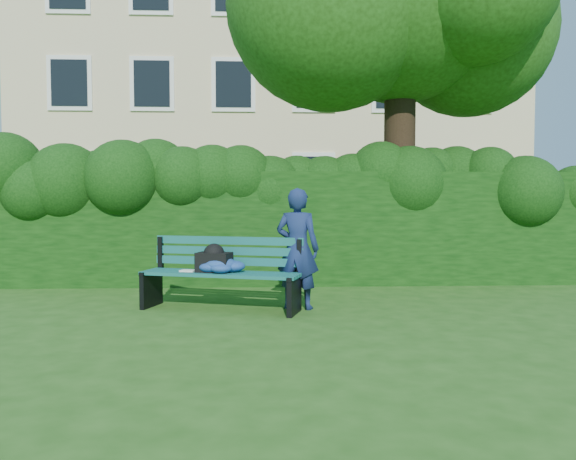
{
  "coord_description": "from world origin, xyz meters",
  "views": [
    {
      "loc": [
        -0.34,
        -6.97,
        1.35
      ],
      "look_at": [
        0.0,
        0.6,
        0.95
      ],
      "focal_mm": 35.0,
      "sensor_mm": 36.0,
      "label": 1
    }
  ],
  "objects": [
    {
      "name": "apartment_building",
      "position": [
        -0.0,
        13.99,
        6.0
      ],
      "size": [
        16.0,
        8.08,
        12.0
      ],
      "color": "beige",
      "rests_on": "ground"
    },
    {
      "name": "man_reading",
      "position": [
        0.09,
        -0.03,
        0.75
      ],
      "size": [
        0.64,
        0.53,
        1.5
      ],
      "primitive_type": "imported",
      "rotation": [
        0.0,
        0.0,
        2.78
      ],
      "color": "#16244F",
      "rests_on": "ground"
    },
    {
      "name": "ground",
      "position": [
        0.0,
        0.0,
        0.0
      ],
      "size": [
        80.0,
        80.0,
        0.0
      ],
      "primitive_type": "plane",
      "color": "#245116",
      "rests_on": "ground"
    },
    {
      "name": "park_bench",
      "position": [
        -0.87,
        -0.05,
        0.5
      ],
      "size": [
        2.04,
        1.11,
        0.89
      ],
      "rotation": [
        0.0,
        0.0,
        -0.3
      ],
      "color": "#105154",
      "rests_on": "ground"
    },
    {
      "name": "hedge",
      "position": [
        0.0,
        2.2,
        0.9
      ],
      "size": [
        10.0,
        1.0,
        1.8
      ],
      "color": "black",
      "rests_on": "ground"
    }
  ]
}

